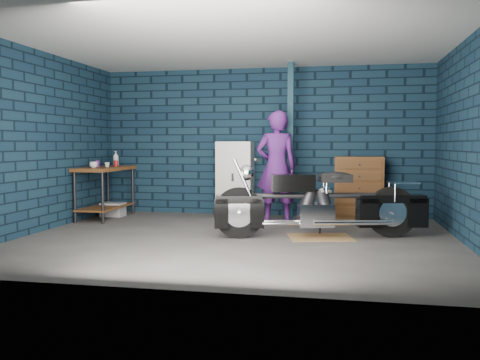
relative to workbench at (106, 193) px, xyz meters
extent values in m
plane|color=#524F4C|center=(2.68, -1.54, -0.46)|extent=(6.00, 6.00, 0.00)
cube|color=#0F2334|center=(2.68, 0.96, 0.90)|extent=(6.00, 0.02, 2.70)
cube|color=#0F2334|center=(-0.32, -1.54, 0.90)|extent=(0.02, 5.00, 2.70)
cube|color=#0F2334|center=(5.68, -1.54, 0.90)|extent=(0.02, 5.00, 2.70)
cube|color=beige|center=(2.68, -1.54, 2.25)|extent=(6.00, 5.00, 0.02)
cube|color=#132F3C|center=(3.23, 0.41, 0.90)|extent=(0.10, 0.10, 2.70)
cube|color=brown|center=(0.00, 0.00, 0.00)|extent=(0.60, 1.40, 0.91)
cube|color=brown|center=(3.81, -1.18, -0.45)|extent=(0.99, 0.83, 0.01)
imported|color=#5C217C|center=(3.02, 0.13, 0.48)|extent=(0.77, 0.61, 1.86)
cube|color=#909398|center=(0.02, 0.25, -0.33)|extent=(0.40, 0.28, 0.25)
cube|color=silver|center=(2.20, 0.69, 0.22)|extent=(0.63, 0.45, 1.36)
cube|color=brown|center=(4.39, 0.69, 0.09)|extent=(0.82, 0.46, 1.10)
imported|color=beige|center=(-0.01, -0.41, 0.51)|extent=(0.17, 0.17, 0.10)
imported|color=beige|center=(0.07, -0.07, 0.50)|extent=(0.11, 0.11, 0.08)
cylinder|color=#621B6E|center=(-0.12, -0.06, 0.51)|extent=(0.08, 0.08, 0.11)
cylinder|color=#A21815|center=(0.10, 0.22, 0.51)|extent=(0.11, 0.11, 0.11)
imported|color=#909398|center=(0.02, 0.40, 0.59)|extent=(0.11, 0.11, 0.28)
camera|label=1|loc=(4.06, -8.32, 0.85)|focal=38.00mm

